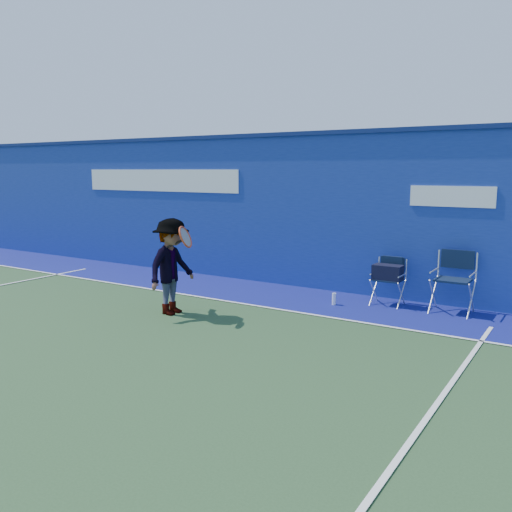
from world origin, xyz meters
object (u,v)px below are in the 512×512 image
Objects in this scene: directors_chair_left at (388,285)px; water_bottle at (334,299)px; tennis_player at (172,266)px; directors_chair_right at (452,294)px.

directors_chair_left is 3.90× the size of water_bottle.
directors_chair_left is 3.75m from tennis_player.
directors_chair_left is 1.08m from directors_chair_right.
water_bottle is at bearing 44.04° from tennis_player.
water_bottle is (-0.79, -0.50, -0.25)m from directors_chair_left.
tennis_player is (-2.01, -1.94, 0.68)m from water_bottle.
directors_chair_left is 0.82× the size of directors_chair_right.
directors_chair_right is (1.07, 0.06, -0.03)m from directors_chair_left.
directors_chair_right is 4.64m from tennis_player.
tennis_player reaches higher than directors_chair_left.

